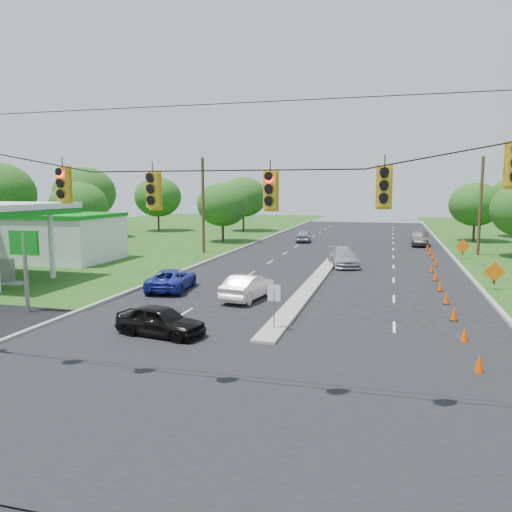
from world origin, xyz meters
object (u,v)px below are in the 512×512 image
(blue_pickup, at_px, (172,279))
(black_sedan, at_px, (161,321))
(white_sedan, at_px, (248,287))
(gas_station, at_px, (33,232))

(blue_pickup, bearing_deg, black_sedan, 104.41)
(white_sedan, bearing_deg, black_sedan, 87.60)
(gas_station, distance_m, blue_pickup, 17.27)
(gas_station, bearing_deg, black_sedan, -39.97)
(black_sedan, bearing_deg, blue_pickup, 31.29)
(black_sedan, relative_size, blue_pickup, 0.82)
(white_sedan, distance_m, blue_pickup, 5.34)
(black_sedan, xyz_separation_m, blue_pickup, (-3.64, 9.00, -0.00))
(white_sedan, xyz_separation_m, blue_pickup, (-5.18, 1.30, -0.05))
(white_sedan, bearing_deg, blue_pickup, -5.18)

